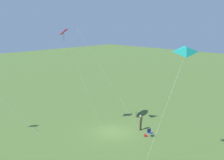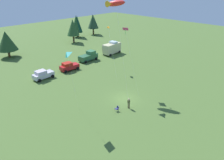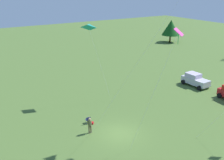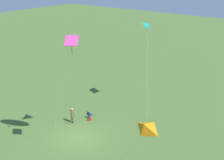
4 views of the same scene
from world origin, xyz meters
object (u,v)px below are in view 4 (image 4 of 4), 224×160
object	(u,v)px
backpack_on_grass	(90,120)
kite_delta_orange	(144,129)
kite_delta_teal	(149,25)
kite_diamond_rainbow	(71,45)
folding_chair	(89,114)
person_kite_flyer	(72,114)

from	to	relation	value
backpack_on_grass	kite_delta_orange	world-z (taller)	kite_delta_orange
kite_delta_teal	kite_diamond_rainbow	bearing A→B (deg)	6.86
folding_chair	kite_delta_orange	size ratio (longest dim) A/B	0.09
person_kite_flyer	kite_diamond_rainbow	size ratio (longest dim) A/B	0.16
kite_delta_teal	kite_delta_orange	bearing A→B (deg)	30.63
kite_diamond_rainbow	kite_delta_orange	bearing A→B (deg)	61.58
person_kite_flyer	folding_chair	distance (m)	2.08
folding_chair	kite_delta_teal	world-z (taller)	kite_delta_teal
backpack_on_grass	kite_delta_orange	xyz separation A→B (m)	(12.04, 14.00, 9.01)
kite_delta_teal	backpack_on_grass	bearing A→B (deg)	-26.52
person_kite_flyer	kite_delta_orange	bearing A→B (deg)	-127.85
backpack_on_grass	kite_delta_teal	world-z (taller)	kite_delta_teal
kite_delta_orange	folding_chair	bearing A→B (deg)	-130.79
person_kite_flyer	kite_delta_teal	world-z (taller)	kite_delta_teal
kite_delta_orange	person_kite_flyer	bearing A→B (deg)	-124.87
folding_chair	kite_delta_teal	size ratio (longest dim) A/B	0.08
person_kite_flyer	folding_chair	size ratio (longest dim) A/B	2.12
backpack_on_grass	kite_diamond_rainbow	size ratio (longest dim) A/B	0.03
kite_delta_teal	kite_diamond_rainbow	size ratio (longest dim) A/B	0.92
backpack_on_grass	kite_delta_teal	xyz separation A→B (m)	(-6.30, 3.14, 9.61)
kite_diamond_rainbow	kite_delta_teal	bearing A→B (deg)	-173.14
kite_delta_orange	kite_delta_teal	bearing A→B (deg)	-149.37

